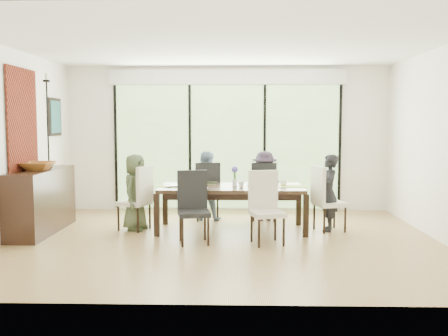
{
  "coord_description": "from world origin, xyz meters",
  "views": [
    {
      "loc": [
        0.19,
        -6.88,
        1.64
      ],
      "look_at": [
        0.0,
        0.25,
        1.0
      ],
      "focal_mm": 40.0,
      "sensor_mm": 36.0,
      "label": 1
    }
  ],
  "objects_px": {
    "person_right_end": "(329,193)",
    "vase": "(235,182)",
    "person_far_right": "(264,186)",
    "bowl": "(37,166)",
    "chair_near_left": "(194,207)",
    "table_top": "(231,188)",
    "sideboard": "(41,201)",
    "cup_c": "(283,183)",
    "person_left_end": "(135,192)",
    "chair_right_end": "(330,198)",
    "chair_near_right": "(268,208)",
    "chair_far_right": "(264,191)",
    "chair_far_left": "(206,191)",
    "laptop": "(175,186)",
    "chair_left_end": "(134,198)",
    "cup_b": "(241,184)",
    "cup_a": "(187,182)",
    "person_far_left": "(205,186)"
  },
  "relations": [
    {
      "from": "person_right_end",
      "to": "vase",
      "type": "relative_size",
      "value": 10.75
    },
    {
      "from": "person_far_right",
      "to": "bowl",
      "type": "relative_size",
      "value": 2.33
    },
    {
      "from": "person_far_right",
      "to": "chair_near_left",
      "type": "bearing_deg",
      "value": 45.77
    },
    {
      "from": "chair_near_left",
      "to": "bowl",
      "type": "height_order",
      "value": "bowl"
    },
    {
      "from": "table_top",
      "to": "sideboard",
      "type": "height_order",
      "value": "sideboard"
    },
    {
      "from": "chair_near_left",
      "to": "cup_c",
      "type": "bearing_deg",
      "value": 25.64
    },
    {
      "from": "chair_near_left",
      "to": "person_left_end",
      "type": "bearing_deg",
      "value": 127.32
    },
    {
      "from": "chair_right_end",
      "to": "chair_near_right",
      "type": "height_order",
      "value": "same"
    },
    {
      "from": "chair_far_right",
      "to": "vase",
      "type": "distance_m",
      "value": 0.97
    },
    {
      "from": "chair_right_end",
      "to": "vase",
      "type": "relative_size",
      "value": 9.17
    },
    {
      "from": "sideboard",
      "to": "vase",
      "type": "bearing_deg",
      "value": 5.02
    },
    {
      "from": "chair_far_left",
      "to": "person_right_end",
      "type": "bearing_deg",
      "value": 141.54
    },
    {
      "from": "chair_near_right",
      "to": "chair_far_left",
      "type": "bearing_deg",
      "value": 104.18
    },
    {
      "from": "bowl",
      "to": "laptop",
      "type": "bearing_deg",
      "value": 5.84
    },
    {
      "from": "chair_right_end",
      "to": "person_right_end",
      "type": "xyz_separation_m",
      "value": [
        -0.02,
        0.0,
        0.09
      ]
    },
    {
      "from": "table_top",
      "to": "person_left_end",
      "type": "relative_size",
      "value": 1.86
    },
    {
      "from": "chair_left_end",
      "to": "sideboard",
      "type": "height_order",
      "value": "chair_left_end"
    },
    {
      "from": "table_top",
      "to": "chair_near_left",
      "type": "xyz_separation_m",
      "value": [
        -0.5,
        -0.87,
        -0.15
      ]
    },
    {
      "from": "vase",
      "to": "sideboard",
      "type": "bearing_deg",
      "value": -174.98
    },
    {
      "from": "laptop",
      "to": "cup_b",
      "type": "bearing_deg",
      "value": -37.98
    },
    {
      "from": "laptop",
      "to": "chair_right_end",
      "type": "bearing_deg",
      "value": -35.54
    },
    {
      "from": "table_top",
      "to": "bowl",
      "type": "bearing_deg",
      "value": -173.9
    },
    {
      "from": "person_left_end",
      "to": "chair_near_left",
      "type": "bearing_deg",
      "value": -118.62
    },
    {
      "from": "chair_far_right",
      "to": "cup_a",
      "type": "height_order",
      "value": "chair_far_right"
    },
    {
      "from": "chair_far_right",
      "to": "laptop",
      "type": "height_order",
      "value": "chair_far_right"
    },
    {
      "from": "person_far_left",
      "to": "sideboard",
      "type": "relative_size",
      "value": 0.69
    },
    {
      "from": "laptop",
      "to": "sideboard",
      "type": "distance_m",
      "value": 2.03
    },
    {
      "from": "table_top",
      "to": "cup_c",
      "type": "distance_m",
      "value": 0.81
    },
    {
      "from": "person_far_left",
      "to": "laptop",
      "type": "xyz_separation_m",
      "value": [
        -0.4,
        -0.93,
        0.11
      ]
    },
    {
      "from": "chair_far_left",
      "to": "chair_near_right",
      "type": "height_order",
      "value": "same"
    },
    {
      "from": "chair_far_right",
      "to": "chair_near_right",
      "type": "height_order",
      "value": "same"
    },
    {
      "from": "chair_near_right",
      "to": "person_far_right",
      "type": "height_order",
      "value": "person_far_right"
    },
    {
      "from": "sideboard",
      "to": "cup_c",
      "type": "bearing_deg",
      "value": 4.78
    },
    {
      "from": "cup_a",
      "to": "sideboard",
      "type": "distance_m",
      "value": 2.21
    },
    {
      "from": "person_left_end",
      "to": "cup_b",
      "type": "distance_m",
      "value": 1.64
    },
    {
      "from": "chair_near_left",
      "to": "person_far_left",
      "type": "bearing_deg",
      "value": 77.23
    },
    {
      "from": "chair_left_end",
      "to": "person_right_end",
      "type": "xyz_separation_m",
      "value": [
        2.98,
        0.0,
        0.09
      ]
    },
    {
      "from": "laptop",
      "to": "cup_c",
      "type": "height_order",
      "value": "cup_c"
    },
    {
      "from": "person_far_left",
      "to": "cup_c",
      "type": "height_order",
      "value": "person_far_left"
    },
    {
      "from": "chair_far_right",
      "to": "person_far_left",
      "type": "distance_m",
      "value": 1.0
    },
    {
      "from": "table_top",
      "to": "chair_near_left",
      "type": "distance_m",
      "value": 1.02
    },
    {
      "from": "chair_far_left",
      "to": "sideboard",
      "type": "xyz_separation_m",
      "value": [
        -2.41,
        -1.06,
        -0.02
      ]
    },
    {
      "from": "chair_left_end",
      "to": "person_right_end",
      "type": "height_order",
      "value": "person_right_end"
    },
    {
      "from": "person_right_end",
      "to": "bowl",
      "type": "relative_size",
      "value": 2.33
    },
    {
      "from": "chair_far_left",
      "to": "laptop",
      "type": "relative_size",
      "value": 3.33
    },
    {
      "from": "chair_near_left",
      "to": "person_right_end",
      "type": "distance_m",
      "value": 2.16
    },
    {
      "from": "chair_near_left",
      "to": "cup_b",
      "type": "xyz_separation_m",
      "value": [
        0.65,
        0.77,
        0.22
      ]
    },
    {
      "from": "chair_right_end",
      "to": "chair_near_right",
      "type": "bearing_deg",
      "value": 114.26
    },
    {
      "from": "person_far_left",
      "to": "sideboard",
      "type": "bearing_deg",
      "value": 33.33
    },
    {
      "from": "chair_right_end",
      "to": "person_left_end",
      "type": "distance_m",
      "value": 2.98
    }
  ]
}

